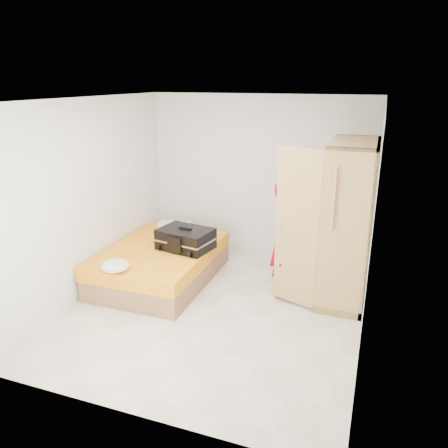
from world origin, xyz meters
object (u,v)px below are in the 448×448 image
(suitcase, at_px, (186,239))
(wardrobe, at_px, (344,227))
(round_cushion, at_px, (115,266))
(person, at_px, (286,239))
(bed, at_px, (161,263))

(suitcase, bearing_deg, wardrobe, 16.47)
(suitcase, xyz_separation_m, round_cushion, (-0.52, -1.00, -0.07))
(person, relative_size, round_cushion, 4.29)
(suitcase, relative_size, round_cushion, 2.28)
(bed, relative_size, suitcase, 2.42)
(person, distance_m, round_cushion, 2.25)
(bed, height_order, round_cushion, round_cushion)
(round_cushion, bearing_deg, bed, 79.94)
(bed, distance_m, round_cushion, 0.97)
(bed, xyz_separation_m, wardrobe, (2.50, 0.33, 0.75))
(person, height_order, round_cushion, person)
(bed, distance_m, wardrobe, 2.63)
(wardrobe, distance_m, person, 0.75)
(person, xyz_separation_m, suitcase, (-1.43, -0.10, -0.14))
(person, bearing_deg, wardrobe, -78.25)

